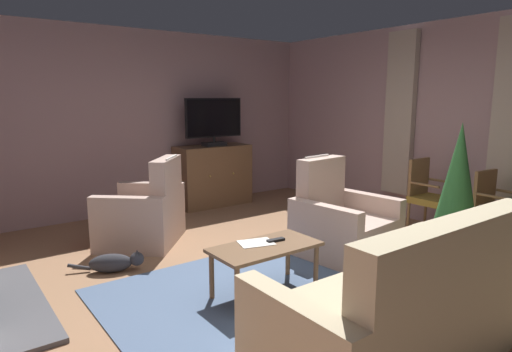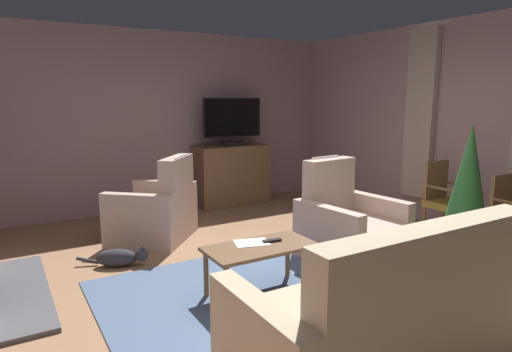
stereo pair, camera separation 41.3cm
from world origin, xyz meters
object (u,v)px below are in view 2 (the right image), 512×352
at_px(folded_newspaper, 252,243).
at_px(side_chair_nearest_door, 446,199).
at_px(cat, 120,257).
at_px(potted_plant_tall_palm_by_window, 467,194).
at_px(sofa_floral, 387,317).
at_px(armchair_facing_sofa, 156,212).
at_px(television, 232,121).
at_px(armchair_angled_to_table, 348,228).
at_px(coffee_table, 260,252).
at_px(tv_cabinet, 231,176).
at_px(tv_remote, 272,241).

distance_m(folded_newspaper, side_chair_nearest_door, 2.73).
bearing_deg(cat, potted_plant_tall_palm_by_window, -35.72).
xyz_separation_m(sofa_floral, cat, (-1.06, 2.59, -0.23)).
relative_size(armchair_facing_sofa, potted_plant_tall_palm_by_window, 0.85).
height_order(television, armchair_facing_sofa, television).
height_order(armchair_facing_sofa, side_chair_nearest_door, armchair_facing_sofa).
height_order(sofa_floral, side_chair_nearest_door, sofa_floral).
xyz_separation_m(sofa_floral, armchair_angled_to_table, (1.12, 1.59, 0.00)).
distance_m(armchair_angled_to_table, cat, 2.41).
bearing_deg(folded_newspaper, coffee_table, -57.36).
relative_size(folded_newspaper, armchair_angled_to_table, 0.28).
bearing_deg(side_chair_nearest_door, tv_cabinet, 115.03).
bearing_deg(armchair_facing_sofa, armchair_angled_to_table, -46.46).
relative_size(coffee_table, armchair_angled_to_table, 0.90).
xyz_separation_m(coffee_table, folded_newspaper, (-0.03, 0.10, 0.06)).
distance_m(tv_cabinet, cat, 2.89).
bearing_deg(coffee_table, armchair_angled_to_table, 12.90).
relative_size(folded_newspaper, sofa_floral, 0.15).
distance_m(armchair_facing_sofa, potted_plant_tall_palm_by_window, 3.43).
height_order(armchair_facing_sofa, armchair_angled_to_table, armchair_angled_to_table).
relative_size(armchair_facing_sofa, armchair_angled_to_table, 1.19).
xyz_separation_m(coffee_table, armchair_facing_sofa, (-0.29, 1.96, -0.06)).
height_order(television, armchair_angled_to_table, television).
bearing_deg(tv_cabinet, folded_newspaper, -114.36).
distance_m(folded_newspaper, armchair_facing_sofa, 1.88).
height_order(folded_newspaper, potted_plant_tall_palm_by_window, potted_plant_tall_palm_by_window).
bearing_deg(side_chair_nearest_door, sofa_floral, -150.24).
distance_m(tv_cabinet, coffee_table, 3.37).
height_order(tv_remote, sofa_floral, sofa_floral).
relative_size(tv_cabinet, folded_newspaper, 3.96).
bearing_deg(armchair_facing_sofa, coffee_table, -81.49).
relative_size(television, potted_plant_tall_palm_by_window, 0.66).
bearing_deg(coffee_table, side_chair_nearest_door, 3.28).
bearing_deg(armchair_facing_sofa, tv_cabinet, 35.03).
distance_m(tv_cabinet, tv_remote, 3.28).
relative_size(television, sofa_floral, 0.49).
xyz_separation_m(television, folded_newspaper, (-1.36, -2.95, -0.90)).
bearing_deg(television, armchair_angled_to_table, -90.87).
bearing_deg(cat, armchair_facing_sofa, 47.87).
bearing_deg(side_chair_nearest_door, tv_remote, -177.29).
distance_m(tv_remote, cat, 1.67).
relative_size(television, side_chair_nearest_door, 1.03).
height_order(sofa_floral, armchair_angled_to_table, armchair_angled_to_table).
distance_m(television, tv_remote, 3.36).
height_order(folded_newspaper, sofa_floral, sofa_floral).
distance_m(tv_cabinet, folded_newspaper, 3.29).
distance_m(tv_cabinet, armchair_angled_to_table, 2.80).
xyz_separation_m(tv_cabinet, potted_plant_tall_palm_by_window, (0.51, -3.78, 0.37)).
distance_m(armchair_facing_sofa, armchair_angled_to_table, 2.30).
xyz_separation_m(television, coffee_table, (-1.33, -3.04, -0.96)).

